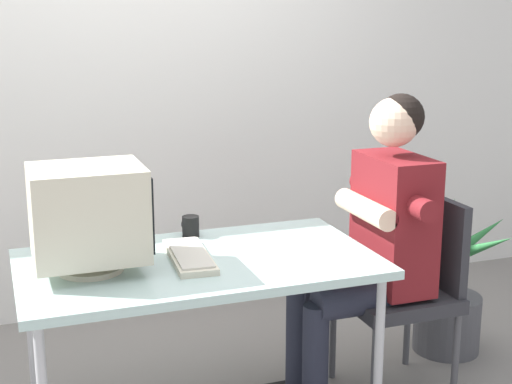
% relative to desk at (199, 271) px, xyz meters
% --- Properties ---
extents(wall_back, '(8.00, 0.10, 3.00)m').
position_rel_desk_xyz_m(wall_back, '(0.30, 1.40, 0.83)').
color(wall_back, silver).
rests_on(wall_back, ground_plane).
extents(desk, '(1.38, 0.77, 0.72)m').
position_rel_desk_xyz_m(desk, '(0.00, 0.00, 0.00)').
color(desk, '#B7B7BC').
rests_on(desk, ground_plane).
extents(crt_monitor, '(0.42, 0.34, 0.40)m').
position_rel_desk_xyz_m(crt_monitor, '(-0.41, 0.01, 0.27)').
color(crt_monitor, beige).
rests_on(crt_monitor, desk).
extents(keyboard, '(0.17, 0.43, 0.03)m').
position_rel_desk_xyz_m(keyboard, '(-0.03, 0.01, 0.06)').
color(keyboard, beige).
rests_on(keyboard, desk).
extents(office_chair, '(0.45, 0.45, 0.88)m').
position_rel_desk_xyz_m(office_chair, '(0.95, 0.01, -0.17)').
color(office_chair, '#4C4C51').
rests_on(office_chair, ground_plane).
extents(person_seated, '(0.69, 0.59, 1.33)m').
position_rel_desk_xyz_m(person_seated, '(0.77, 0.01, 0.06)').
color(person_seated, maroon).
rests_on(person_seated, ground_plane).
extents(potted_plant, '(0.63, 0.59, 0.77)m').
position_rel_desk_xyz_m(potted_plant, '(1.36, 0.27, -0.40)').
color(potted_plant, '#4C4C51').
rests_on(potted_plant, ground_plane).
extents(desk_mug, '(0.07, 0.08, 0.09)m').
position_rel_desk_xyz_m(desk_mug, '(0.05, 0.31, 0.09)').
color(desk_mug, black).
rests_on(desk_mug, desk).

